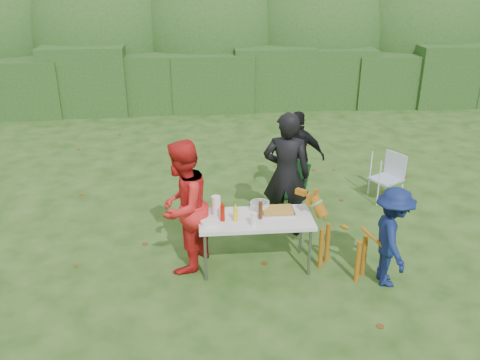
{
  "coord_description": "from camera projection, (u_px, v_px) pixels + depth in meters",
  "views": [
    {
      "loc": [
        -0.51,
        -6.07,
        3.84
      ],
      "look_at": [
        0.09,
        0.48,
        1.0
      ],
      "focal_mm": 38.0,
      "sensor_mm": 36.0,
      "label": 1
    }
  ],
  "objects": [
    {
      "name": "lawn_chair",
      "position": [
        386.0,
        177.0,
        8.75
      ],
      "size": [
        0.67,
        0.67,
        0.83
      ],
      "primitive_type": null,
      "rotation": [
        0.0,
        0.0,
        3.67
      ],
      "color": "teal",
      "rests_on": "ground"
    },
    {
      "name": "cup_stack",
      "position": [
        254.0,
        219.0,
        6.44
      ],
      "size": [
        0.08,
        0.08,
        0.18
      ],
      "primitive_type": "cylinder",
      "color": "white",
      "rests_on": "folding_table"
    },
    {
      "name": "shrub_backdrop",
      "position": [
        210.0,
        42.0,
        15.26
      ],
      "size": [
        20.0,
        2.6,
        3.2
      ],
      "primitive_type": "ellipsoid",
      "color": "#3D6628",
      "rests_on": "ground"
    },
    {
      "name": "beer_bottle",
      "position": [
        260.0,
        210.0,
        6.6
      ],
      "size": [
        0.06,
        0.06,
        0.24
      ],
      "primitive_type": "cylinder",
      "color": "#47230F",
      "rests_on": "folding_table"
    },
    {
      "name": "paper_towel_roll",
      "position": [
        216.0,
        205.0,
        6.71
      ],
      "size": [
        0.12,
        0.12,
        0.26
      ],
      "primitive_type": "cylinder",
      "color": "white",
      "rests_on": "folding_table"
    },
    {
      "name": "focaccia_bread",
      "position": [
        277.0,
        210.0,
        6.8
      ],
      "size": [
        0.4,
        0.26,
        0.04
      ],
      "primitive_type": "cube",
      "color": "#B38830",
      "rests_on": "food_tray"
    },
    {
      "name": "ketchup_bottle",
      "position": [
        223.0,
        213.0,
        6.55
      ],
      "size": [
        0.06,
        0.06,
        0.22
      ],
      "primitive_type": "cylinder",
      "color": "#B20E01",
      "rests_on": "folding_table"
    },
    {
      "name": "person_black_puffy",
      "position": [
        298.0,
        156.0,
        8.66
      ],
      "size": [
        0.99,
        0.64,
        1.56
      ],
      "primitive_type": "imported",
      "rotation": [
        0.0,
        0.0,
        2.83
      ],
      "color": "black",
      "rests_on": "ground"
    },
    {
      "name": "plate_stack",
      "position": [
        210.0,
        222.0,
        6.5
      ],
      "size": [
        0.24,
        0.24,
        0.05
      ],
      "primitive_type": "cylinder",
      "color": "white",
      "rests_on": "folding_table"
    },
    {
      "name": "child",
      "position": [
        392.0,
        237.0,
        6.35
      ],
      "size": [
        0.57,
        0.9,
        1.33
      ],
      "primitive_type": "imported",
      "rotation": [
        0.0,
        0.0,
        1.48
      ],
      "color": "#101D4F",
      "rests_on": "ground"
    },
    {
      "name": "food_tray",
      "position": [
        277.0,
        212.0,
        6.81
      ],
      "size": [
        0.45,
        0.3,
        0.02
      ],
      "primitive_type": "cube",
      "color": "#B7B7BA",
      "rests_on": "folding_table"
    },
    {
      "name": "hedge_row",
      "position": [
        212.0,
        78.0,
        14.09
      ],
      "size": [
        22.0,
        1.4,
        1.7
      ],
      "primitive_type": "cube",
      "color": "#23471C",
      "rests_on": "ground"
    },
    {
      "name": "ground",
      "position": [
        237.0,
        259.0,
        7.12
      ],
      "size": [
        80.0,
        80.0,
        0.0
      ],
      "primitive_type": "plane",
      "color": "#1E4211"
    },
    {
      "name": "person_red_jacket",
      "position": [
        183.0,
        207.0,
        6.6
      ],
      "size": [
        0.99,
        1.08,
        1.8
      ],
      "primitive_type": "imported",
      "rotation": [
        0.0,
        0.0,
        -2.01
      ],
      "color": "red",
      "rests_on": "ground"
    },
    {
      "name": "dog",
      "position": [
        343.0,
        238.0,
        6.65
      ],
      "size": [
        1.08,
        1.03,
        1.01
      ],
      "primitive_type": null,
      "rotation": [
        0.0,
        0.0,
        2.41
      ],
      "color": "#975811",
      "rests_on": "ground"
    },
    {
      "name": "mustard_bottle",
      "position": [
        236.0,
        214.0,
        6.54
      ],
      "size": [
        0.06,
        0.06,
        0.2
      ],
      "primitive_type": "cylinder",
      "color": "yellow",
      "rests_on": "folding_table"
    },
    {
      "name": "folding_table",
      "position": [
        256.0,
        221.0,
        6.69
      ],
      "size": [
        1.5,
        0.7,
        0.74
      ],
      "color": "silver",
      "rests_on": "ground"
    },
    {
      "name": "person_cook",
      "position": [
        286.0,
        175.0,
        7.47
      ],
      "size": [
        0.79,
        0.62,
        1.9
      ],
      "primitive_type": "imported",
      "rotation": [
        0.0,
        0.0,
        2.88
      ],
      "color": "black",
      "rests_on": "ground"
    },
    {
      "name": "camping_chair",
      "position": [
        288.0,
        188.0,
        8.27
      ],
      "size": [
        0.75,
        0.75,
        0.88
      ],
      "primitive_type": null,
      "rotation": [
        0.0,
        0.0,
        3.66
      ],
      "color": "black",
      "rests_on": "ground"
    },
    {
      "name": "pasta_bowl",
      "position": [
        260.0,
        206.0,
        6.88
      ],
      "size": [
        0.26,
        0.26,
        0.1
      ],
      "primitive_type": "cylinder",
      "color": "silver",
      "rests_on": "folding_table"
    }
  ]
}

